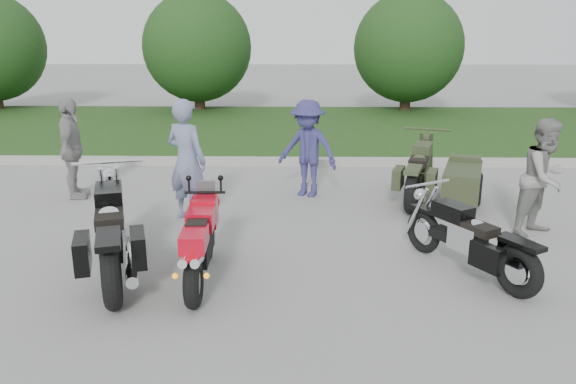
{
  "coord_description": "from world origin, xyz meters",
  "views": [
    {
      "loc": [
        0.42,
        -5.71,
        2.84
      ],
      "look_at": [
        0.27,
        1.23,
        0.8
      ],
      "focal_mm": 35.0,
      "sensor_mm": 36.0,
      "label": 1
    }
  ],
  "objects_px": {
    "person_stripe": "(187,160)",
    "person_denim": "(308,149)",
    "sportbike_red": "(200,241)",
    "cruiser_left": "(112,237)",
    "person_back": "(72,149)",
    "cruiser_right": "(473,243)",
    "cruiser_sidecar": "(444,178)",
    "person_grey": "(544,177)"
  },
  "relations": [
    {
      "from": "person_stripe",
      "to": "person_denim",
      "type": "relative_size",
      "value": 1.1
    },
    {
      "from": "sportbike_red",
      "to": "cruiser_left",
      "type": "xyz_separation_m",
      "value": [
        -1.05,
        0.14,
        -0.0
      ]
    },
    {
      "from": "person_stripe",
      "to": "person_back",
      "type": "height_order",
      "value": "person_stripe"
    },
    {
      "from": "cruiser_right",
      "to": "person_stripe",
      "type": "distance_m",
      "value": 4.26
    },
    {
      "from": "cruiser_left",
      "to": "person_back",
      "type": "height_order",
      "value": "person_back"
    },
    {
      "from": "sportbike_red",
      "to": "cruiser_sidecar",
      "type": "height_order",
      "value": "cruiser_sidecar"
    },
    {
      "from": "cruiser_left",
      "to": "person_back",
      "type": "distance_m",
      "value": 3.61
    },
    {
      "from": "cruiser_sidecar",
      "to": "person_grey",
      "type": "height_order",
      "value": "person_grey"
    },
    {
      "from": "cruiser_sidecar",
      "to": "person_denim",
      "type": "bearing_deg",
      "value": -171.44
    },
    {
      "from": "cruiser_sidecar",
      "to": "person_grey",
      "type": "distance_m",
      "value": 1.8
    },
    {
      "from": "cruiser_right",
      "to": "person_grey",
      "type": "relative_size",
      "value": 1.11
    },
    {
      "from": "person_grey",
      "to": "person_back",
      "type": "height_order",
      "value": "person_back"
    },
    {
      "from": "person_grey",
      "to": "person_denim",
      "type": "height_order",
      "value": "person_denim"
    },
    {
      "from": "cruiser_sidecar",
      "to": "person_grey",
      "type": "bearing_deg",
      "value": -35.89
    },
    {
      "from": "sportbike_red",
      "to": "person_grey",
      "type": "distance_m",
      "value": 4.87
    },
    {
      "from": "sportbike_red",
      "to": "person_stripe",
      "type": "height_order",
      "value": "person_stripe"
    },
    {
      "from": "cruiser_left",
      "to": "person_denim",
      "type": "bearing_deg",
      "value": 38.3
    },
    {
      "from": "cruiser_sidecar",
      "to": "person_denim",
      "type": "xyz_separation_m",
      "value": [
        -2.27,
        0.41,
        0.41
      ]
    },
    {
      "from": "sportbike_red",
      "to": "person_grey",
      "type": "bearing_deg",
      "value": 18.11
    },
    {
      "from": "cruiser_right",
      "to": "person_back",
      "type": "distance_m",
      "value": 6.66
    },
    {
      "from": "sportbike_red",
      "to": "person_denim",
      "type": "distance_m",
      "value": 3.78
    },
    {
      "from": "sportbike_red",
      "to": "person_back",
      "type": "distance_m",
      "value": 4.31
    },
    {
      "from": "cruiser_left",
      "to": "person_back",
      "type": "bearing_deg",
      "value": 100.52
    },
    {
      "from": "person_stripe",
      "to": "person_denim",
      "type": "distance_m",
      "value": 2.25
    },
    {
      "from": "cruiser_left",
      "to": "cruiser_right",
      "type": "height_order",
      "value": "cruiser_left"
    },
    {
      "from": "sportbike_red",
      "to": "cruiser_sidecar",
      "type": "xyz_separation_m",
      "value": [
        3.53,
        3.14,
        -0.08
      ]
    },
    {
      "from": "person_stripe",
      "to": "cruiser_sidecar",
      "type": "bearing_deg",
      "value": -138.95
    },
    {
      "from": "person_grey",
      "to": "person_back",
      "type": "distance_m",
      "value": 7.46
    },
    {
      "from": "cruiser_sidecar",
      "to": "person_stripe",
      "type": "relative_size",
      "value": 1.24
    },
    {
      "from": "cruiser_right",
      "to": "person_grey",
      "type": "distance_m",
      "value": 2.03
    },
    {
      "from": "cruiser_right",
      "to": "cruiser_left",
      "type": "bearing_deg",
      "value": 150.81
    },
    {
      "from": "person_grey",
      "to": "cruiser_sidecar",
      "type": "bearing_deg",
      "value": 89.15
    },
    {
      "from": "cruiser_left",
      "to": "person_denim",
      "type": "xyz_separation_m",
      "value": [
        2.32,
        3.4,
        0.33
      ]
    },
    {
      "from": "person_grey",
      "to": "person_back",
      "type": "xyz_separation_m",
      "value": [
        -7.28,
        1.61,
        0.03
      ]
    },
    {
      "from": "cruiser_right",
      "to": "cruiser_sidecar",
      "type": "relative_size",
      "value": 0.8
    },
    {
      "from": "cruiser_right",
      "to": "person_stripe",
      "type": "xyz_separation_m",
      "value": [
        -3.74,
        1.97,
        0.52
      ]
    },
    {
      "from": "sportbike_red",
      "to": "person_grey",
      "type": "relative_size",
      "value": 1.1
    },
    {
      "from": "cruiser_sidecar",
      "to": "person_denim",
      "type": "distance_m",
      "value": 2.34
    },
    {
      "from": "sportbike_red",
      "to": "cruiser_sidecar",
      "type": "bearing_deg",
      "value": 39.12
    },
    {
      "from": "cruiser_left",
      "to": "cruiser_right",
      "type": "xyz_separation_m",
      "value": [
        4.22,
        0.13,
        -0.1
      ]
    },
    {
      "from": "cruiser_right",
      "to": "person_grey",
      "type": "bearing_deg",
      "value": 15.37
    },
    {
      "from": "sportbike_red",
      "to": "cruiser_right",
      "type": "bearing_deg",
      "value": 2.38
    }
  ]
}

